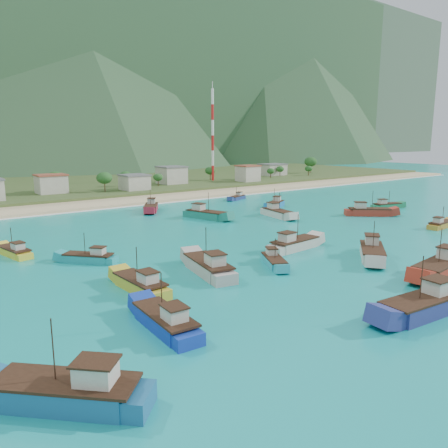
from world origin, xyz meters
TOP-DOWN VIEW (x-y plane):
  - ground at (0.00, 0.00)m, footprint 600.00×600.00m
  - beach at (0.00, 79.00)m, footprint 400.00×18.00m
  - land at (0.00, 140.00)m, footprint 400.00×110.00m
  - surf_line at (0.00, 69.50)m, footprint 400.00×2.50m
  - village at (16.92, 103.90)m, footprint 213.33×27.59m
  - vegetation at (4.58, 103.39)m, footprint 274.67×25.43m
  - radio_tower at (67.88, 108.00)m, footprint 1.20×1.20m
  - boat_2 at (9.55, 2.95)m, footprint 11.85×4.40m
  - boat_4 at (50.98, -3.64)m, footprint 9.05×3.17m
  - boat_5 at (-32.31, 29.64)m, footprint 4.29×9.32m
  - boat_6 at (-0.83, -27.31)m, footprint 13.12×5.07m
  - boat_7 at (43.83, 61.35)m, footprint 8.48×5.35m
  - boat_8 at (15.73, -9.28)m, footprint 11.54×10.05m
  - boat_9 at (-26.59, -12.60)m, footprint 3.92×11.18m
  - boat_11 at (42.30, 41.71)m, footprint 10.46×7.46m
  - boat_14 at (9.57, 57.89)m, footprint 8.83×11.17m
  - boat_16 at (66.68, 20.04)m, footprint 9.84×5.29m
  - boat_17 at (31.29, 29.50)m, footprint 5.63×12.00m
  - boat_18 at (-39.30, -19.86)m, footprint 11.44×11.49m
  - boat_19 at (51.81, 16.14)m, footprint 11.25×10.38m
  - boat_21 at (-23.49, 17.66)m, footprint 7.97×8.58m
  - boat_22 at (-23.17, -0.06)m, footprint 3.57×10.81m
  - boat_25 at (-0.46, -2.04)m, footprint 6.19×8.51m
  - boat_27 at (14.98, 38.87)m, footprint 6.91×12.73m
  - boat_29 at (15.56, -21.10)m, footprint 13.23×5.07m
  - boat_30 at (-11.56, 0.50)m, footprint 6.14×12.95m

SIDE VIEW (x-z plane):
  - ground at x=0.00m, z-range 0.00..0.00m
  - beach at x=0.00m, z-range -0.60..0.60m
  - land at x=0.00m, z-range -1.20..1.20m
  - surf_line at x=0.00m, z-range -0.04..0.04m
  - boat_7 at x=43.83m, z-range -1.93..2.90m
  - boat_25 at x=-0.46m, z-range -1.96..2.97m
  - boat_4 at x=50.98m, z-range -2.07..3.19m
  - boat_5 at x=-32.31m, z-range -2.08..3.23m
  - boat_21 at x=-23.49m, z-range -2.10..3.25m
  - boat_16 at x=66.68m, z-range -2.17..3.41m
  - boat_11 at x=42.30m, z-range -2.32..3.73m
  - boat_22 at x=-23.17m, z-range -2.40..3.91m
  - boat_9 at x=-26.59m, z-range -2.46..4.04m
  - boat_14 at x=9.57m, z-range -2.49..4.11m
  - boat_17 at x=31.29m, z-range -2.56..4.26m
  - boat_2 at x=9.55m, z-range -2.57..4.28m
  - boat_19 at x=51.81m, z-range -2.62..4.38m
  - boat_8 at x=15.73m, z-range -2.63..4.39m
  - boat_27 at x=14.98m, z-range -2.69..4.53m
  - boat_30 at x=-11.56m, z-range -2.74..4.63m
  - boat_18 at x=-39.30m, z-range -2.75..4.65m
  - boat_6 at x=-0.83m, z-range -2.80..4.76m
  - boat_29 at x=15.56m, z-range -2.82..4.81m
  - village at x=16.92m, z-range 1.29..8.03m
  - vegetation at x=4.58m, z-range 0.54..9.54m
  - radio_tower at x=67.88m, z-range 1.60..41.46m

